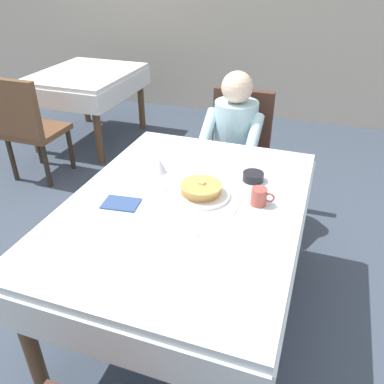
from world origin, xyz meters
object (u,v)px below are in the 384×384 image
at_px(breakfast_stack, 201,188).
at_px(background_chair_empty, 27,124).
at_px(dining_table_main, 185,218).
at_px(chair_diner, 238,147).
at_px(knife_right_of_plate, 238,204).
at_px(diner_person, 234,137).
at_px(fork_left_of_plate, 165,191).
at_px(spoon_near_edge, 183,231).
at_px(background_table_far, 87,83).
at_px(cup_coffee, 259,197).
at_px(plate_breakfast, 202,194).
at_px(bowl_butter, 253,177).
at_px(syrup_pitcher, 160,166).

distance_m(breakfast_stack, background_chair_empty, 2.10).
relative_size(dining_table_main, chair_diner, 1.64).
distance_m(dining_table_main, knife_right_of_plate, 0.27).
xyz_separation_m(diner_person, fork_left_of_plate, (-0.12, -0.95, 0.07)).
distance_m(chair_diner, spoon_near_edge, 1.41).
bearing_deg(diner_person, background_table_far, -28.42).
xyz_separation_m(knife_right_of_plate, background_table_far, (-2.05, 1.92, -0.12)).
bearing_deg(spoon_near_edge, dining_table_main, 118.43).
relative_size(dining_table_main, background_table_far, 1.36).
bearing_deg(breakfast_stack, dining_table_main, -122.02).
height_order(diner_person, spoon_near_edge, diner_person).
distance_m(cup_coffee, background_chair_empty, 2.35).
distance_m(diner_person, background_chair_empty, 1.80).
height_order(plate_breakfast, knife_right_of_plate, plate_breakfast).
bearing_deg(breakfast_stack, chair_diner, 93.25).
bearing_deg(background_chair_empty, plate_breakfast, -27.02).
relative_size(bowl_butter, spoon_near_edge, 0.73).
bearing_deg(background_chair_empty, knife_right_of_plate, -25.29).
bearing_deg(breakfast_stack, knife_right_of_plate, -5.69).
bearing_deg(syrup_pitcher, cup_coffee, -14.18).
relative_size(fork_left_of_plate, background_chair_empty, 0.19).
bearing_deg(knife_right_of_plate, bowl_butter, -2.49).
xyz_separation_m(fork_left_of_plate, background_table_far, (-1.67, 1.92, -0.12)).
bearing_deg(breakfast_stack, background_chair_empty, 152.91).
xyz_separation_m(dining_table_main, background_chair_empty, (-1.80, 1.03, -0.12)).
height_order(chair_diner, fork_left_of_plate, chair_diner).
height_order(diner_person, bowl_butter, diner_person).
relative_size(chair_diner, spoon_near_edge, 6.20).
xyz_separation_m(diner_person, spoon_near_edge, (0.08, -1.23, 0.07)).
bearing_deg(bowl_butter, chair_diner, 107.90).
xyz_separation_m(syrup_pitcher, fork_left_of_plate, (0.10, -0.18, -0.04)).
relative_size(diner_person, cup_coffee, 9.91).
distance_m(diner_person, fork_left_of_plate, 0.96).
relative_size(dining_table_main, syrup_pitcher, 19.05).
height_order(dining_table_main, bowl_butter, bowl_butter).
height_order(dining_table_main, breakfast_stack, breakfast_stack).
height_order(bowl_butter, background_table_far, bowl_butter).
xyz_separation_m(fork_left_of_plate, knife_right_of_plate, (0.38, 0.00, 0.00)).
bearing_deg(syrup_pitcher, plate_breakfast, -28.73).
distance_m(bowl_butter, fork_left_of_plate, 0.47).
height_order(cup_coffee, syrup_pitcher, cup_coffee).
bearing_deg(diner_person, dining_table_main, 90.44).
xyz_separation_m(bowl_butter, fork_left_of_plate, (-0.40, -0.26, -0.02)).
relative_size(dining_table_main, plate_breakfast, 5.44).
bearing_deg(spoon_near_edge, diner_person, 103.36).
distance_m(plate_breakfast, knife_right_of_plate, 0.19).
xyz_separation_m(cup_coffee, spoon_near_edge, (-0.26, -0.32, -0.04)).
relative_size(diner_person, fork_left_of_plate, 6.22).
bearing_deg(dining_table_main, spoon_near_edge, -71.08).
bearing_deg(chair_diner, knife_right_of_plate, 103.07).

